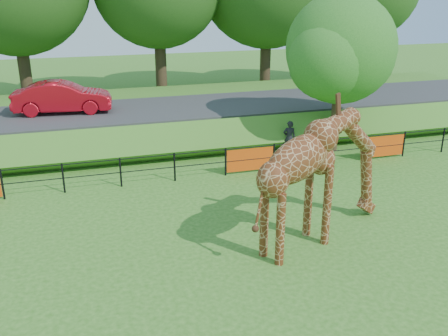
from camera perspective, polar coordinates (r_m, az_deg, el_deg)
The scene contains 8 objects.
ground at distance 12.10m, azimuth 2.18°, elevation -14.96°, with size 90.00×90.00×0.00m, color #2E6619.
giraffe at distance 14.29m, azimuth 11.24°, elevation -1.10°, with size 5.24×0.96×3.74m, color #5A2A12, non-canonical shape.
perimeter_fence at distance 18.78m, azimuth -5.66°, elevation 0.11°, with size 28.07×0.10×1.10m, color black, non-canonical shape.
embankment at distance 25.84m, azimuth -8.97°, elevation 5.80°, with size 40.00×9.00×1.30m, color #2E6619.
road at distance 24.23m, azimuth -8.55°, elevation 6.59°, with size 40.00×5.00×0.12m, color #2E2E31.
car_red at distance 24.19m, azimuth -17.98°, elevation 7.71°, with size 1.52×4.36×1.44m, color red.
visitor at distance 21.84m, azimuth 7.46°, elevation 3.47°, with size 0.54×0.36×1.49m, color black.
tree_east at distance 22.03m, azimuth 13.33°, elevation 12.67°, with size 5.40×4.71×6.76m.
Camera 1 is at (-3.27, -9.34, 6.97)m, focal length 40.00 mm.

